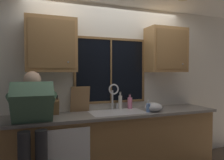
% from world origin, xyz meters
% --- Properties ---
extents(back_wall, '(5.47, 0.12, 2.55)m').
position_xyz_m(back_wall, '(0.00, 0.06, 1.27)').
color(back_wall, silver).
rests_on(back_wall, floor).
extents(window_glass, '(1.10, 0.02, 0.95)m').
position_xyz_m(window_glass, '(0.03, -0.01, 1.52)').
color(window_glass, black).
extents(window_frame_top, '(1.17, 0.02, 0.04)m').
position_xyz_m(window_frame_top, '(0.03, -0.02, 2.02)').
color(window_frame_top, brown).
extents(window_frame_bottom, '(1.17, 0.02, 0.04)m').
position_xyz_m(window_frame_bottom, '(0.03, -0.02, 1.03)').
color(window_frame_bottom, brown).
extents(window_frame_left, '(0.03, 0.02, 0.95)m').
position_xyz_m(window_frame_left, '(-0.54, -0.02, 1.52)').
color(window_frame_left, brown).
extents(window_frame_right, '(0.03, 0.02, 0.95)m').
position_xyz_m(window_frame_right, '(0.60, -0.02, 1.52)').
color(window_frame_right, brown).
extents(window_mullion_center, '(0.02, 0.02, 0.95)m').
position_xyz_m(window_mullion_center, '(0.03, -0.02, 1.52)').
color(window_mullion_center, brown).
extents(lower_cabinet_run, '(3.07, 0.58, 0.88)m').
position_xyz_m(lower_cabinet_run, '(0.00, -0.29, 0.44)').
color(lower_cabinet_run, olive).
rests_on(lower_cabinet_run, floor).
extents(countertop, '(3.13, 0.62, 0.04)m').
position_xyz_m(countertop, '(0.00, -0.31, 0.90)').
color(countertop, slate).
rests_on(countertop, lower_cabinet_run).
extents(dishwasher_front, '(0.60, 0.02, 0.74)m').
position_xyz_m(dishwasher_front, '(-0.76, -0.61, 0.46)').
color(dishwasher_front, white).
extents(upper_cabinet_left, '(0.65, 0.36, 0.72)m').
position_xyz_m(upper_cabinet_left, '(-0.88, -0.17, 1.86)').
color(upper_cabinet_left, '#A87A47').
extents(upper_cabinet_right, '(0.65, 0.36, 0.72)m').
position_xyz_m(upper_cabinet_right, '(0.94, -0.17, 1.86)').
color(upper_cabinet_right, '#A87A47').
extents(sink, '(0.80, 0.46, 0.21)m').
position_xyz_m(sink, '(0.03, -0.30, 0.82)').
color(sink, '#B7B7BC').
rests_on(sink, lower_cabinet_run).
extents(faucet, '(0.18, 0.09, 0.40)m').
position_xyz_m(faucet, '(0.04, -0.12, 1.17)').
color(faucet, silver).
rests_on(faucet, countertop).
extents(person_standing, '(0.53, 0.71, 1.51)m').
position_xyz_m(person_standing, '(-1.12, -0.59, 0.94)').
color(person_standing, '#262628').
rests_on(person_standing, floor).
extents(knife_block, '(0.12, 0.18, 0.32)m').
position_xyz_m(knife_block, '(-0.85, -0.17, 1.03)').
color(knife_block, olive).
rests_on(knife_block, countertop).
extents(cutting_board, '(0.28, 0.10, 0.37)m').
position_xyz_m(cutting_board, '(-0.48, -0.09, 1.10)').
color(cutting_board, '#997047').
rests_on(cutting_board, countertop).
extents(mixing_bowl, '(0.27, 0.27, 0.13)m').
position_xyz_m(mixing_bowl, '(0.55, -0.42, 0.98)').
color(mixing_bowl, '#B7B7BC').
rests_on(mixing_bowl, countertop).
extents(soap_dispenser, '(0.06, 0.07, 0.18)m').
position_xyz_m(soap_dispenser, '(0.44, -0.46, 0.99)').
color(soap_dispenser, '#668CCC').
rests_on(soap_dispenser, countertop).
extents(bottle_green_glass, '(0.08, 0.08, 0.23)m').
position_xyz_m(bottle_green_glass, '(0.32, -0.09, 1.02)').
color(bottle_green_glass, pink).
rests_on(bottle_green_glass, countertop).
extents(bottle_tall_clear, '(0.06, 0.06, 0.28)m').
position_xyz_m(bottle_tall_clear, '(0.16, -0.09, 1.03)').
color(bottle_tall_clear, silver).
rests_on(bottle_tall_clear, countertop).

